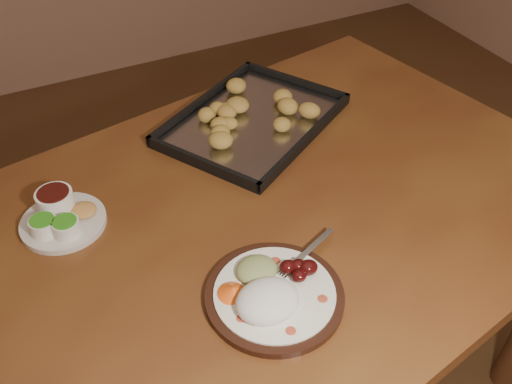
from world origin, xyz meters
TOP-DOWN VIEW (x-y plane):
  - ground at (0.00, 0.00)m, footprint 4.00×4.00m
  - dining_table at (-0.19, -0.07)m, footprint 1.64×1.17m
  - dinner_plate at (-0.21, -0.26)m, footprint 0.29×0.24m
  - condiment_saucer at (-0.49, 0.09)m, footprint 0.16×0.16m
  - baking_tray at (-0.00, 0.23)m, footprint 0.52×0.48m

SIDE VIEW (x-z plane):
  - ground at x=0.00m, z-range 0.00..0.00m
  - dining_table at x=-0.19m, z-range 0.28..1.03m
  - baking_tray at x=0.00m, z-range 0.74..0.79m
  - dinner_plate at x=-0.21m, z-range 0.74..0.79m
  - condiment_saucer at x=-0.49m, z-range 0.74..0.80m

